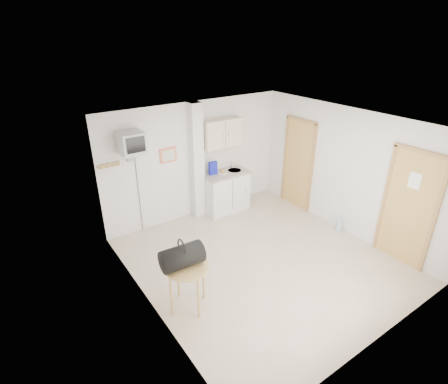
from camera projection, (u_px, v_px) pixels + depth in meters
ground at (261, 260)px, 6.34m from camera, size 4.50×4.50×0.00m
room_envelope at (273, 178)px, 5.87m from camera, size 4.24×4.54×2.55m
kitchenette at (224, 177)px, 7.78m from camera, size 1.03×0.58×2.10m
crt_television at (132, 144)px, 6.26m from camera, size 0.44×0.45×2.15m
round_table at (187, 272)px, 5.03m from camera, size 0.64×0.64×0.74m
duffel_bag at (182, 256)px, 4.92m from camera, size 0.62×0.37×0.45m
water_bottle at (339, 224)px, 7.20m from camera, size 0.11×0.11×0.32m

